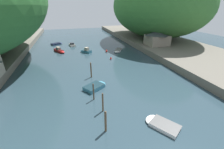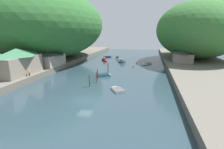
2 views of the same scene
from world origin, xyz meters
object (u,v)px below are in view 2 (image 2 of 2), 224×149
Objects in this scene: boat_moored_right at (105,75)px; person_on_quay at (29,72)px; right_bank_cottage at (183,56)px; boathouse_shed at (48,58)px; boat_mid_channel at (146,64)px; waterfront_building at (17,61)px; boat_cabin_cruiser at (108,57)px; boat_far_right_bank at (117,89)px; boat_white_cruiser at (105,60)px; channel_buoy_far at (133,67)px; channel_buoy_near at (137,63)px; boat_small_dinghy at (117,58)px; boat_yellow_tender at (121,62)px.

boat_moored_right is 19.23m from person_on_quay.
person_on_quay is at bearing -144.44° from right_bank_cottage.
boathouse_shed is 35.22m from boat_mid_channel.
boathouse_shed is 20.03m from boat_moored_right.
waterfront_building reaches higher than person_on_quay.
right_bank_cottage reaches higher than boat_cabin_cruiser.
boat_white_cruiser reaches higher than boat_far_right_bank.
waterfront_building is at bearing -139.70° from channel_buoy_far.
boat_mid_channel is at bearing -0.72° from channel_buoy_near.
boathouse_shed is at bearing -130.29° from boat_small_dinghy.
boathouse_shed reaches higher than boat_moored_right.
boat_far_right_bank is 0.85× the size of boat_white_cruiser.
channel_buoy_near is at bearing -29.27° from person_on_quay.
boathouse_shed is 29.13m from boat_far_right_bank.
right_bank_cottage is at bearing -37.62° from boat_small_dinghy.
boat_yellow_tender is 0.79× the size of boat_moored_right.
boat_mid_channel is (10.98, 20.65, -0.07)m from boat_moored_right.
waterfront_building is 14.16× the size of channel_buoy_near.
waterfront_building is 17.05× the size of channel_buoy_far.
waterfront_building is 40.63m from channel_buoy_near.
channel_buoy_far reaches higher than boat_cabin_cruiser.
boat_mid_channel is (31.11, 29.57, -4.69)m from waterfront_building.
boat_moored_right is 23.38m from boat_mid_channel.
waterfront_building reaches higher than channel_buoy_far.
boat_far_right_bank is (25.78, -2.17, -4.73)m from waterfront_building.
right_bank_cottage is at bearing 31.44° from boat_cabin_cruiser.
person_on_quay reaches higher than boat_yellow_tender.
waterfront_building is 22.50m from boat_moored_right.
boat_yellow_tender reaches higher than channel_buoy_far.
boat_white_cruiser is at bearing 17.76° from boat_mid_channel.
boat_moored_right is at bearing -109.41° from channel_buoy_near.
boat_moored_right is 2.69× the size of person_on_quay.
boat_yellow_tender is 10.06m from channel_buoy_far.
boat_yellow_tender is at bearing 2.81° from boat_cabin_cruiser.
channel_buoy_far is (1.04, 24.91, 0.09)m from boat_far_right_bank.
channel_buoy_far is at bearing 89.49° from boat_mid_channel.
boat_far_right_bank is (-5.33, -31.74, -0.04)m from boat_mid_channel.
right_bank_cottage reaches higher than boat_moored_right.
boat_white_cruiser is 5.72× the size of channel_buoy_near.
channel_buoy_far reaches higher than boat_mid_channel.
boat_small_dinghy is at bearing -9.61° from boat_mid_channel.
right_bank_cottage is 1.32× the size of boat_white_cruiser.
boathouse_shed reaches higher than person_on_quay.
boat_cabin_cruiser is 10.81m from boat_white_cruiser.
waterfront_building is 36.80m from boat_white_cruiser.
boat_small_dinghy reaches higher than boat_far_right_bank.
boat_cabin_cruiser is (-8.71, 13.49, -0.22)m from boat_yellow_tender.
channel_buoy_far is (-0.60, -6.88, -0.06)m from channel_buoy_near.
channel_buoy_far is 33.04m from person_on_quay.
boat_mid_channel is at bearing 172.03° from right_bank_cottage.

